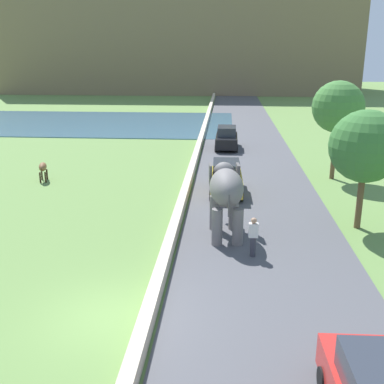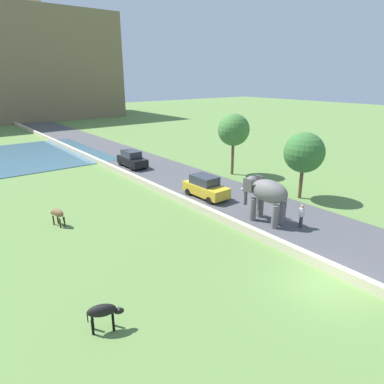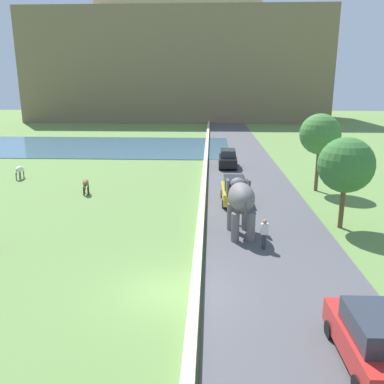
# 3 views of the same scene
# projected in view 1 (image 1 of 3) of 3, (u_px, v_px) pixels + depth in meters

# --- Properties ---
(ground_plane) EXTENTS (220.00, 220.00, 0.00)m
(ground_plane) POSITION_uv_depth(u_px,v_px,m) (110.00, 316.00, 13.97)
(ground_plane) COLOR #608442
(road_surface) EXTENTS (7.00, 120.00, 0.06)m
(road_surface) POSITION_uv_depth(u_px,v_px,m) (249.00, 163.00, 32.68)
(road_surface) COLOR #4C4C51
(road_surface) RESTS_ON ground
(barrier_wall) EXTENTS (0.40, 110.00, 0.53)m
(barrier_wall) POSITION_uv_depth(u_px,v_px,m) (193.00, 166.00, 30.97)
(barrier_wall) COLOR beige
(barrier_wall) RESTS_ON ground
(lake) EXTENTS (36.00, 18.00, 0.08)m
(lake) POSITION_uv_depth(u_px,v_px,m) (68.00, 123.00, 50.92)
(lake) COLOR #426B84
(lake) RESTS_ON ground
(hill_distant) EXTENTS (64.00, 28.00, 22.93)m
(hill_distant) POSITION_uv_depth(u_px,v_px,m) (180.00, 30.00, 90.65)
(hill_distant) COLOR #7F6B4C
(hill_distant) RESTS_ON ground
(elephant) EXTENTS (1.62, 3.52, 2.99)m
(elephant) POSITION_uv_depth(u_px,v_px,m) (226.00, 191.00, 19.44)
(elephant) COLOR slate
(elephant) RESTS_ON ground
(person_beside_elephant) EXTENTS (0.36, 0.22, 1.63)m
(person_beside_elephant) POSITION_uv_depth(u_px,v_px,m) (253.00, 237.00, 17.67)
(person_beside_elephant) COLOR #33333D
(person_beside_elephant) RESTS_ON ground
(car_yellow) EXTENTS (1.85, 4.03, 1.80)m
(car_yellow) POSITION_uv_depth(u_px,v_px,m) (226.00, 178.00, 25.63)
(car_yellow) COLOR gold
(car_yellow) RESTS_ON ground
(car_black) EXTENTS (1.84, 4.02, 1.80)m
(car_black) POSITION_uv_depth(u_px,v_px,m) (227.00, 138.00, 37.26)
(car_black) COLOR black
(car_black) RESTS_ON ground
(cow_brown) EXTENTS (0.70, 1.42, 1.15)m
(cow_brown) POSITION_uv_depth(u_px,v_px,m) (43.00, 168.00, 28.17)
(cow_brown) COLOR brown
(cow_brown) RESTS_ON ground
(tree_near) EXTENTS (3.08, 3.08, 5.98)m
(tree_near) POSITION_uv_depth(u_px,v_px,m) (338.00, 107.00, 27.62)
(tree_near) COLOR brown
(tree_near) RESTS_ON ground
(tree_mid) EXTENTS (3.14, 3.14, 5.30)m
(tree_mid) POSITION_uv_depth(u_px,v_px,m) (366.00, 147.00, 19.86)
(tree_mid) COLOR brown
(tree_mid) RESTS_ON ground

